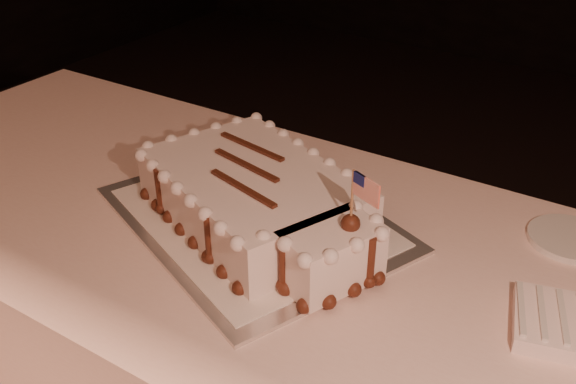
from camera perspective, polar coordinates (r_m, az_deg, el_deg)
The scene contains 4 objects.
cake_board at distance 1.25m, azimuth -3.10°, elevation -2.38°, with size 0.56×0.42×0.01m, color silver.
doily at distance 1.25m, azimuth -3.10°, elevation -2.19°, with size 0.50×0.38×0.00m, color white.
sheet_cake at distance 1.20m, azimuth -2.41°, elevation -0.76°, with size 0.55×0.43×0.21m.
side_plate at distance 1.30m, azimuth 23.78°, elevation -3.81°, with size 0.15×0.15×0.01m, color silver.
Camera 1 is at (0.41, -0.23, 1.43)m, focal length 40.00 mm.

